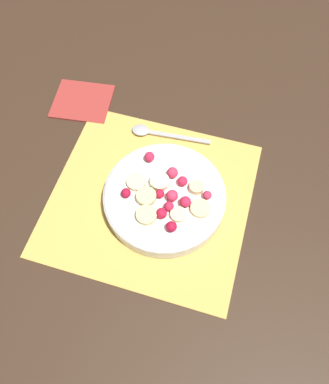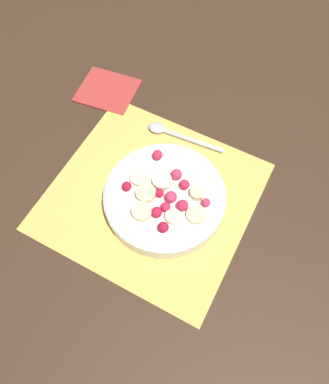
# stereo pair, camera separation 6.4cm
# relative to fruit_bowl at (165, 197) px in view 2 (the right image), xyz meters

# --- Properties ---
(ground_plane) EXTENTS (3.00, 3.00, 0.00)m
(ground_plane) POSITION_rel_fruit_bowl_xyz_m (-0.03, 0.00, -0.03)
(ground_plane) COLOR #382619
(placemat) EXTENTS (0.38, 0.36, 0.01)m
(placemat) POSITION_rel_fruit_bowl_xyz_m (-0.03, 0.00, -0.02)
(placemat) COLOR #E0B251
(placemat) RESTS_ON ground_plane
(fruit_bowl) EXTENTS (0.23, 0.23, 0.05)m
(fruit_bowl) POSITION_rel_fruit_bowl_xyz_m (0.00, 0.00, 0.00)
(fruit_bowl) COLOR silver
(fruit_bowl) RESTS_ON placemat
(spoon) EXTENTS (0.17, 0.03, 0.01)m
(spoon) POSITION_rel_fruit_bowl_xyz_m (-0.07, 0.15, -0.02)
(spoon) COLOR #B2B2B7
(spoon) RESTS_ON placemat
(napkin) EXTENTS (0.14, 0.13, 0.01)m
(napkin) POSITION_rel_fruit_bowl_xyz_m (-0.25, 0.19, -0.02)
(napkin) COLOR #A3332D
(napkin) RESTS_ON ground_plane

